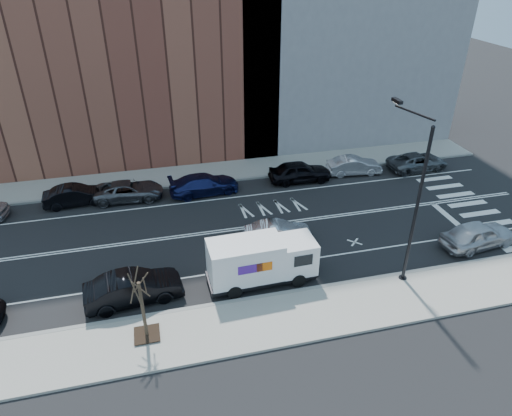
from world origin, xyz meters
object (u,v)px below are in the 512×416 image
far_parked_b (76,195)px  near_parked_front (478,235)px  fedex_van (261,260)px  driving_sedan (278,233)px

far_parked_b → near_parked_front: size_ratio=0.91×
fedex_van → driving_sedan: bearing=58.3°
fedex_van → near_parked_front: 13.84m
fedex_van → driving_sedan: (2.01, 3.47, -0.74)m
fedex_van → far_parked_b: bearing=131.0°
fedex_van → far_parked_b: (-10.71, 11.63, -0.71)m
fedex_van → near_parked_front: (13.83, 0.15, -0.61)m
driving_sedan → near_parked_front: bearing=-99.7°
far_parked_b → driving_sedan: size_ratio=1.05×
far_parked_b → driving_sedan: bearing=-127.1°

